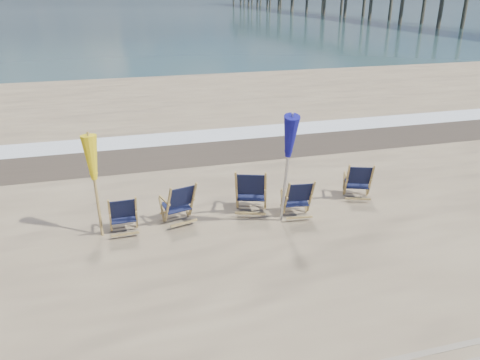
{
  "coord_description": "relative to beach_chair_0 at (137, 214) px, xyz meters",
  "views": [
    {
      "loc": [
        -2.35,
        -6.23,
        4.5
      ],
      "look_at": [
        0.0,
        2.2,
        0.9
      ],
      "focal_mm": 35.0,
      "sensor_mm": 36.0,
      "label": 1
    }
  ],
  "objects": [
    {
      "name": "umbrella_blue",
      "position": [
        2.88,
        -0.48,
        1.46
      ],
      "size": [
        0.3,
        0.3,
        2.44
      ],
      "color": "#A5A5AD",
      "rests_on": "ground"
    },
    {
      "name": "surf_foam",
      "position": [
        2.1,
        6.15,
        -0.44
      ],
      "size": [
        200.0,
        1.4,
        0.01
      ],
      "primitive_type": "cube",
      "color": "silver",
      "rests_on": "ground"
    },
    {
      "name": "beach_chair_0",
      "position": [
        0.0,
        0.0,
        0.0
      ],
      "size": [
        0.58,
        0.65,
        0.89
      ],
      "primitive_type": null,
      "rotation": [
        0.0,
        0.0,
        3.16
      ],
      "color": "#121634",
      "rests_on": "ground"
    },
    {
      "name": "wet_sand_strip",
      "position": [
        2.1,
        4.65,
        -0.44
      ],
      "size": [
        200.0,
        2.6,
        0.0
      ],
      "primitive_type": "cube",
      "color": "#42362A",
      "rests_on": "ground"
    },
    {
      "name": "beach_chair_1",
      "position": [
        1.15,
        0.21,
        0.04
      ],
      "size": [
        0.77,
        0.83,
        0.96
      ],
      "primitive_type": null,
      "rotation": [
        0.0,
        0.0,
        3.4
      ],
      "color": "#121634",
      "rests_on": "ground"
    },
    {
      "name": "ocean",
      "position": [
        2.1,
        125.85,
        -0.44
      ],
      "size": [
        400.0,
        400.0,
        0.0
      ],
      "primitive_type": "plane",
      "color": "#345355",
      "rests_on": "ground"
    },
    {
      "name": "umbrella_yellow",
      "position": [
        -0.7,
        0.18,
        1.04
      ],
      "size": [
        0.3,
        0.3,
        2.0
      ],
      "color": "tan",
      "rests_on": "ground"
    },
    {
      "name": "beach_chair_3",
      "position": [
        3.54,
        -0.28,
        0.02
      ],
      "size": [
        0.67,
        0.74,
        0.93
      ],
      "primitive_type": null,
      "rotation": [
        0.0,
        0.0,
        3.02
      ],
      "color": "#121634",
      "rests_on": "ground"
    },
    {
      "name": "beach_chair_4",
      "position": [
        5.18,
        0.16,
        0.03
      ],
      "size": [
        0.8,
        0.85,
        0.94
      ],
      "primitive_type": null,
      "rotation": [
        0.0,
        0.0,
        2.78
      ],
      "color": "#121634",
      "rests_on": "ground"
    },
    {
      "name": "beach_chair_2",
      "position": [
        2.66,
        0.08,
        0.1
      ],
      "size": [
        0.91,
        0.97,
        1.08
      ],
      "primitive_type": null,
      "rotation": [
        0.0,
        0.0,
        2.8
      ],
      "color": "#121634",
      "rests_on": "ground"
    }
  ]
}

